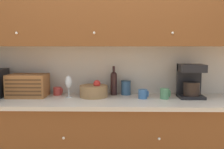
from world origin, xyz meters
TOP-DOWN VIEW (x-y plane):
  - wall_back at (0.00, 0.03)m, footprint 5.88×0.06m
  - counter_unit at (0.00, -0.32)m, footprint 3.50×0.68m
  - backsplash_panel at (0.00, -0.01)m, footprint 3.48×0.01m
  - upper_cabinets at (0.16, -0.18)m, footprint 3.48×0.39m
  - bread_box at (-0.90, -0.22)m, footprint 0.40×0.28m
  - mug at (-0.61, -0.12)m, footprint 0.10×0.09m
  - wine_glass at (-0.46, -0.25)m, footprint 0.07×0.07m
  - fruit_basket at (-0.19, -0.22)m, footprint 0.30×0.30m
  - wine_bottle at (0.02, -0.10)m, footprint 0.07×0.07m
  - storage_canister at (0.15, -0.09)m, footprint 0.11×0.11m
  - mug_patterned_third at (0.32, -0.30)m, footprint 0.11×0.09m
  - mug_blue_second at (0.55, -0.30)m, footprint 0.10×0.09m
  - coffee_maker at (0.82, -0.24)m, footprint 0.25×0.22m

SIDE VIEW (x-z plane):
  - counter_unit at x=0.00m, z-range 0.00..0.95m
  - mug at x=-0.61m, z-range 0.95..1.04m
  - mug_patterned_third at x=0.32m, z-range 0.95..1.05m
  - mug_blue_second at x=0.55m, z-range 0.95..1.06m
  - fruit_basket at x=-0.19m, z-range 0.93..1.11m
  - storage_canister at x=0.15m, z-range 0.95..1.11m
  - bread_box at x=-0.90m, z-range 0.95..1.20m
  - wine_bottle at x=0.02m, z-range 0.94..1.26m
  - wine_glass at x=-0.46m, z-range 1.00..1.23m
  - coffee_maker at x=0.82m, z-range 0.96..1.31m
  - backsplash_panel at x=0.00m, z-range 0.95..1.49m
  - wall_back at x=0.00m, z-range 0.00..2.60m
  - upper_cabinets at x=0.16m, z-range 1.49..2.21m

